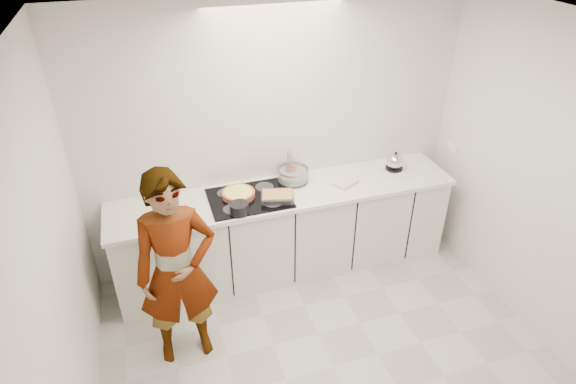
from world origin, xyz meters
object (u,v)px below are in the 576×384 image
object	(u,v)px
mixing_bowl	(293,175)
cook	(177,271)
hob	(249,198)
utensil_crock	(290,174)
baking_dish	(277,196)
tart_dish	(238,194)
saucepan	(239,208)
kettle	(395,162)

from	to	relation	value
mixing_bowl	cook	bearing A→B (deg)	-143.40
hob	utensil_crock	distance (m)	0.50
baking_dish	utensil_crock	bearing A→B (deg)	54.28
cook	utensil_crock	bearing A→B (deg)	35.84
tart_dish	saucepan	bearing A→B (deg)	-101.05
saucepan	cook	xyz separation A→B (m)	(-0.60, -0.51, -0.12)
cook	tart_dish	bearing A→B (deg)	47.93
mixing_bowl	cook	distance (m)	1.51
baking_dish	mixing_bowl	xyz separation A→B (m)	(0.24, 0.28, 0.02)
mixing_bowl	utensil_crock	bearing A→B (deg)	132.58
saucepan	cook	distance (m)	0.80
hob	baking_dish	size ratio (longest dim) A/B	2.14
baking_dish	cook	distance (m)	1.15
tart_dish	saucepan	world-z (taller)	saucepan
saucepan	hob	bearing A→B (deg)	56.58
baking_dish	kettle	size ratio (longest dim) A/B	1.73
mixing_bowl	tart_dish	bearing A→B (deg)	-167.06
mixing_bowl	cook	size ratio (longest dim) A/B	0.22
hob	mixing_bowl	xyz separation A→B (m)	(0.47, 0.18, 0.06)
hob	tart_dish	size ratio (longest dim) A/B	2.18
tart_dish	mixing_bowl	bearing A→B (deg)	12.94
hob	baking_dish	world-z (taller)	baking_dish
kettle	cook	distance (m)	2.39
mixing_bowl	hob	bearing A→B (deg)	-159.21
saucepan	utensil_crock	bearing A→B (deg)	34.80
utensil_crock	hob	bearing A→B (deg)	-155.88
tart_dish	hob	bearing A→B (deg)	-30.76
hob	mixing_bowl	bearing A→B (deg)	20.79
hob	tart_dish	world-z (taller)	tart_dish
baking_dish	cook	xyz separation A→B (m)	(-0.97, -0.62, -0.11)
saucepan	baking_dish	distance (m)	0.39
tart_dish	cook	world-z (taller)	cook
baking_dish	saucepan	bearing A→B (deg)	-164.23
hob	saucepan	bearing A→B (deg)	-123.42
saucepan	tart_dish	bearing A→B (deg)	78.95
cook	baking_dish	bearing A→B (deg)	30.49
hob	kettle	distance (m)	1.52
hob	saucepan	xyz separation A→B (m)	(-0.14, -0.21, 0.05)
hob	kettle	bearing A→B (deg)	3.72
hob	saucepan	size ratio (longest dim) A/B	3.84
saucepan	utensil_crock	size ratio (longest dim) A/B	1.38
hob	baking_dish	bearing A→B (deg)	-23.71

